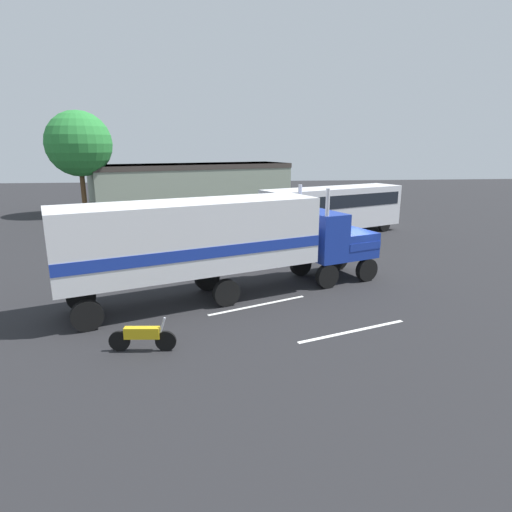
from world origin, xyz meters
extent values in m
plane|color=#232326|center=(0.00, 0.00, 0.00)|extent=(120.00, 120.00, 0.00)
cube|color=silver|center=(-4.46, -3.50, 0.01)|extent=(4.12, 1.85, 0.01)
cube|color=silver|center=(-1.47, -6.34, 0.01)|extent=(4.23, 1.53, 0.01)
cube|color=#193399|center=(0.37, 0.11, 1.70)|extent=(2.57, 2.98, 1.20)
cube|color=#193399|center=(-1.12, -0.46, 2.20)|extent=(2.19, 2.83, 2.20)
cube|color=silver|center=(1.25, 0.44, 1.70)|extent=(0.82, 1.99, 1.08)
cube|color=#193399|center=(0.37, 0.11, 1.76)|extent=(2.58, 3.01, 0.36)
cylinder|color=silver|center=(-2.03, 0.37, 2.80)|extent=(0.18, 0.18, 3.40)
cylinder|color=silver|center=(-1.25, -1.68, 2.80)|extent=(0.18, 0.18, 3.40)
cube|color=silver|center=(-7.06, -2.71, 2.75)|extent=(10.74, 6.15, 2.80)
cube|color=#193399|center=(-7.06, -2.71, 2.33)|extent=(10.75, 6.19, 0.44)
cylinder|color=silver|center=(-1.19, 0.91, 0.95)|extent=(1.44, 1.06, 0.64)
cylinder|color=black|center=(0.26, 1.24, 0.55)|extent=(1.13, 0.67, 1.10)
cylinder|color=black|center=(1.04, -0.81, 0.55)|extent=(1.13, 0.67, 1.10)
cylinder|color=black|center=(-1.89, 0.43, 0.55)|extent=(1.13, 0.67, 1.10)
cylinder|color=black|center=(-1.11, -1.63, 0.55)|extent=(1.13, 0.67, 1.10)
cylinder|color=black|center=(-6.52, -1.33, 0.55)|extent=(1.13, 0.67, 1.10)
cylinder|color=black|center=(-5.74, -3.38, 0.55)|extent=(1.13, 0.67, 1.10)
cylinder|color=black|center=(-11.43, -3.19, 0.55)|extent=(1.13, 0.67, 1.10)
cylinder|color=black|center=(-10.65, -5.24, 0.55)|extent=(1.13, 0.67, 1.10)
cylinder|color=black|center=(-6.11, 0.71, 0.41)|extent=(0.18, 0.18, 0.82)
cylinder|color=black|center=(-6.25, 0.65, 0.41)|extent=(0.18, 0.18, 0.82)
cylinder|color=#A5728C|center=(-6.18, 0.68, 1.11)|extent=(0.34, 0.34, 0.58)
sphere|color=tan|center=(-6.18, 0.68, 1.51)|extent=(0.23, 0.23, 0.23)
cube|color=black|center=(-6.27, 0.86, 1.14)|extent=(0.30, 0.26, 0.36)
cube|color=silver|center=(2.54, 10.24, 1.95)|extent=(11.09, 6.77, 2.90)
cube|color=black|center=(2.54, 10.24, 2.53)|extent=(10.51, 6.54, 0.90)
cylinder|color=black|center=(5.84, 12.92, 0.50)|extent=(1.03, 0.66, 1.00)
cylinder|color=black|center=(6.75, 10.86, 0.50)|extent=(1.03, 0.66, 1.00)
cylinder|color=black|center=(-1.30, 9.77, 0.50)|extent=(1.03, 0.66, 1.00)
cylinder|color=black|center=(-0.39, 7.72, 0.50)|extent=(1.03, 0.66, 1.00)
cube|color=maroon|center=(-12.29, 12.24, 0.67)|extent=(4.73, 3.65, 0.70)
cube|color=#1E232D|center=(-12.47, 12.15, 1.29)|extent=(2.63, 2.44, 0.55)
cylinder|color=black|center=(-11.33, 13.63, 0.32)|extent=(0.67, 0.49, 0.64)
cylinder|color=black|center=(-10.60, 12.25, 0.32)|extent=(0.67, 0.49, 0.64)
cylinder|color=black|center=(-13.98, 12.23, 0.32)|extent=(0.67, 0.49, 0.64)
cylinder|color=black|center=(-13.25, 10.85, 0.32)|extent=(0.67, 0.49, 0.64)
cylinder|color=black|center=(-7.79, -7.09, 0.33)|extent=(0.67, 0.17, 0.66)
cylinder|color=black|center=(-9.24, -6.94, 0.33)|extent=(0.67, 0.17, 0.66)
cube|color=gold|center=(-8.51, -7.02, 0.61)|extent=(1.12, 0.35, 0.36)
cylinder|color=silver|center=(-7.89, -7.08, 0.78)|extent=(0.29, 0.10, 0.69)
cylinder|color=brown|center=(-17.93, 21.63, 2.22)|extent=(0.44, 0.44, 4.43)
sphere|color=#2B8437|center=(-17.93, 21.63, 6.48)|extent=(5.84, 5.84, 5.84)
cube|color=gray|center=(-7.99, 27.29, 2.22)|extent=(21.66, 13.01, 4.45)
cube|color=#3F3833|center=(-7.99, 27.29, 4.20)|extent=(21.79, 13.14, 0.50)
camera|label=1|loc=(-6.30, -19.56, 6.24)|focal=29.85mm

